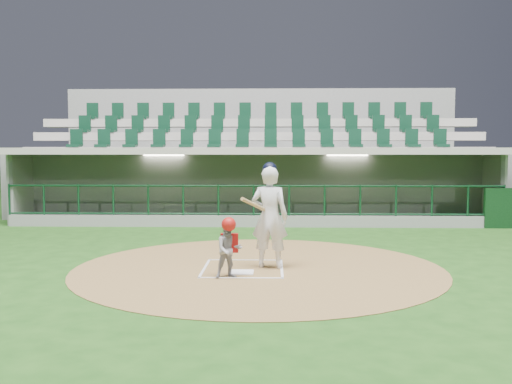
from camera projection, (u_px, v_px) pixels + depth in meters
ground at (244, 266)px, 11.36m from camera, size 120.00×120.00×0.00m
dirt_circle at (259, 268)px, 11.16m from camera, size 7.20×7.20×0.01m
home_plate at (242, 272)px, 10.66m from camera, size 0.43×0.43×0.02m
batter_box_chalk at (243, 268)px, 11.06m from camera, size 1.55×1.80×0.01m
dugout_structure at (257, 191)px, 19.11m from camera, size 16.40×3.70×3.00m
seating_deck at (258, 174)px, 22.14m from camera, size 17.00×6.72×5.15m
batter at (269, 216)px, 11.08m from camera, size 0.94×0.96×2.07m
catcher at (229, 247)px, 10.22m from camera, size 0.59×0.52×1.10m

